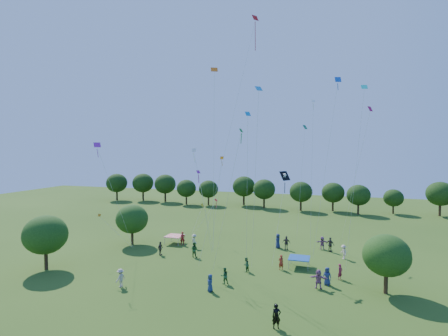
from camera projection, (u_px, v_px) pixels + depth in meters
near_tree_west at (45, 235)px, 37.30m from camera, size 4.60×4.60×5.84m
near_tree_north at (132, 219)px, 47.10m from camera, size 4.30×4.30×5.40m
near_tree_east at (387, 255)px, 31.07m from camera, size 4.11×4.11×5.32m
treeline at (273, 189)px, 75.73m from camera, size 88.01×8.77×6.77m
tent_red_stripe at (174, 236)px, 47.62m from camera, size 2.20×2.20×1.10m
tent_blue at (299, 258)px, 38.05m from camera, size 2.20×2.20×1.10m
man_in_black at (276, 316)px, 25.09m from camera, size 0.80×0.70×1.81m
crowd_person_0 at (278, 241)px, 45.46m from camera, size 0.69×1.01×1.86m
crowd_person_1 at (340, 272)px, 34.52m from camera, size 0.65×0.69×1.56m
crowd_person_2 at (246, 265)px, 36.73m from camera, size 0.65×0.85×1.52m
crowd_person_3 at (194, 241)px, 45.57m from camera, size 1.24×1.17×1.81m
crowd_person_4 at (330, 245)px, 43.79m from camera, size 1.17×0.97×1.83m
crowd_person_5 at (322, 243)px, 44.97m from camera, size 1.63×0.98×1.65m
crowd_person_6 at (210, 283)px, 31.65m from camera, size 0.80×0.88×1.58m
crowd_person_7 at (281, 262)px, 37.30m from camera, size 0.72×0.67×1.63m
crowd_person_8 at (194, 250)px, 41.71m from camera, size 0.91×0.54×1.79m
crowd_person_9 at (344, 252)px, 40.94m from camera, size 0.93×1.20×1.68m
crowd_person_10 at (286, 243)px, 44.68m from camera, size 1.10×0.63×1.78m
crowd_person_11 at (319, 279)px, 32.34m from camera, size 1.68×0.65×1.78m
crowd_person_12 at (327, 276)px, 33.11m from camera, size 0.95×0.71×1.71m
crowd_person_13 at (183, 238)px, 46.89m from camera, size 0.79×0.68×1.78m
crowd_person_14 at (224, 276)px, 33.45m from camera, size 0.87×0.81×1.57m
crowd_person_15 at (120, 278)px, 32.69m from camera, size 0.67×1.19×1.72m
crowd_person_16 at (160, 248)px, 42.43m from camera, size 0.58×1.02×1.65m
pirate_kite at (285, 177)px, 37.09m from camera, size 1.33×4.03×9.24m
red_high_kite at (245, 64)px, 37.43m from camera, size 4.60×6.82×26.24m
small_kite_0 at (213, 206)px, 47.55m from camera, size 2.77×2.69×4.78m
small_kite_1 at (214, 106)px, 37.50m from camera, size 1.00×1.57×20.33m
small_kite_2 at (107, 223)px, 40.24m from camera, size 3.51×1.79×4.18m
small_kite_3 at (304, 146)px, 46.59m from camera, size 0.97×3.55×14.84m
small_kite_4 at (333, 116)px, 37.03m from camera, size 2.62×1.91×19.28m
small_kite_5 at (201, 191)px, 37.18m from camera, size 0.57×3.31×9.39m
small_kite_6 at (312, 148)px, 38.57m from camera, size 0.43×3.17×17.16m
small_kite_7 at (247, 157)px, 31.71m from camera, size 1.02×2.96×14.94m
small_kite_8 at (364, 139)px, 39.11m from camera, size 3.02×3.92×16.29m
small_kite_9 at (219, 181)px, 39.12m from camera, size 1.22×0.93×10.80m
small_kite_10 at (201, 209)px, 48.84m from camera, size 0.74×3.06×3.93m
small_kite_11 at (233, 172)px, 30.89m from camera, size 3.50×2.46×13.39m
small_kite_12 at (257, 134)px, 30.87m from camera, size 1.70×3.79×17.02m
small_kite_13 at (102, 160)px, 38.53m from camera, size 2.78×3.59×12.35m
small_kite_14 at (198, 174)px, 38.48m from camera, size 2.03×1.40×11.69m
small_kite_15 at (360, 132)px, 32.45m from camera, size 1.65×0.49×17.57m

